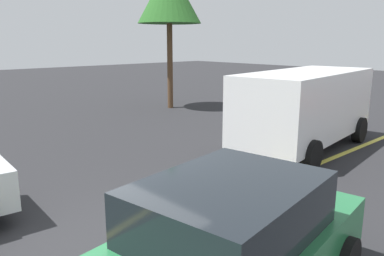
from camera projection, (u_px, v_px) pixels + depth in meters
lane_marking_centre at (230, 200)px, 7.44m from camera, size 28.00×0.16×0.01m
white_van at (305, 105)px, 10.79m from camera, size 5.41×2.78×2.20m
car_green_near_curb at (221, 251)px, 4.17m from camera, size 4.64×2.55×1.54m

